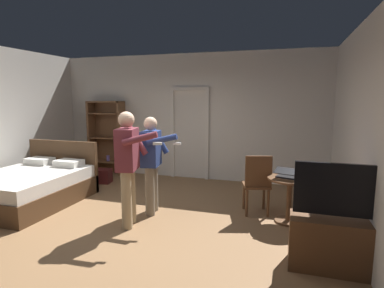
{
  "coord_description": "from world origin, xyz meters",
  "views": [
    {
      "loc": [
        2.26,
        -3.94,
        1.89
      ],
      "look_at": [
        0.91,
        0.41,
        1.21
      ],
      "focal_mm": 29.0,
      "sensor_mm": 36.0,
      "label": 1
    }
  ],
  "objects_px": {
    "side_table": "(289,192)",
    "bed": "(31,186)",
    "laptop": "(287,175)",
    "bottle_on_table": "(301,172)",
    "person_striped_shirt": "(152,159)",
    "suitcase_dark": "(100,176)",
    "wooden_chair": "(257,182)",
    "tv_flatscreen": "(339,239)",
    "bookshelf": "(107,135)",
    "person_blue_shirt": "(128,161)"
  },
  "relations": [
    {
      "from": "wooden_chair",
      "to": "person_striped_shirt",
      "type": "bearing_deg",
      "value": -165.21
    },
    {
      "from": "bookshelf",
      "to": "person_blue_shirt",
      "type": "bearing_deg",
      "value": -52.72
    },
    {
      "from": "bottle_on_table",
      "to": "person_striped_shirt",
      "type": "bearing_deg",
      "value": -175.69
    },
    {
      "from": "laptop",
      "to": "suitcase_dark",
      "type": "relative_size",
      "value": 0.87
    },
    {
      "from": "laptop",
      "to": "suitcase_dark",
      "type": "distance_m",
      "value": 4.18
    },
    {
      "from": "wooden_chair",
      "to": "bookshelf",
      "type": "bearing_deg",
      "value": 155.51
    },
    {
      "from": "bed",
      "to": "wooden_chair",
      "type": "xyz_separation_m",
      "value": [
        3.96,
        0.62,
        0.24
      ]
    },
    {
      "from": "person_striped_shirt",
      "to": "wooden_chair",
      "type": "bearing_deg",
      "value": 14.79
    },
    {
      "from": "bookshelf",
      "to": "suitcase_dark",
      "type": "bearing_deg",
      "value": -68.92
    },
    {
      "from": "bed",
      "to": "laptop",
      "type": "bearing_deg",
      "value": 5.08
    },
    {
      "from": "tv_flatscreen",
      "to": "person_blue_shirt",
      "type": "xyz_separation_m",
      "value": [
        -2.78,
        0.41,
        0.61
      ]
    },
    {
      "from": "laptop",
      "to": "person_striped_shirt",
      "type": "distance_m",
      "value": 2.12
    },
    {
      "from": "tv_flatscreen",
      "to": "suitcase_dark",
      "type": "bearing_deg",
      "value": 153.08
    },
    {
      "from": "tv_flatscreen",
      "to": "person_striped_shirt",
      "type": "relative_size",
      "value": 0.76
    },
    {
      "from": "laptop",
      "to": "person_blue_shirt",
      "type": "bearing_deg",
      "value": -160.5
    },
    {
      "from": "bookshelf",
      "to": "wooden_chair",
      "type": "xyz_separation_m",
      "value": [
        3.86,
        -1.76,
        -0.43
      ]
    },
    {
      "from": "bed",
      "to": "laptop",
      "type": "height_order",
      "value": "bed"
    },
    {
      "from": "side_table",
      "to": "person_blue_shirt",
      "type": "xyz_separation_m",
      "value": [
        -2.26,
        -0.83,
        0.51
      ]
    },
    {
      "from": "laptop",
      "to": "bed",
      "type": "bearing_deg",
      "value": -174.92
    },
    {
      "from": "bookshelf",
      "to": "side_table",
      "type": "height_order",
      "value": "bookshelf"
    },
    {
      "from": "laptop",
      "to": "wooden_chair",
      "type": "relative_size",
      "value": 0.41
    },
    {
      "from": "person_blue_shirt",
      "to": "bottle_on_table",
      "type": "bearing_deg",
      "value": 17.29
    },
    {
      "from": "bed",
      "to": "wooden_chair",
      "type": "height_order",
      "value": "bed"
    },
    {
      "from": "suitcase_dark",
      "to": "bottle_on_table",
      "type": "bearing_deg",
      "value": -25.48
    },
    {
      "from": "bed",
      "to": "person_striped_shirt",
      "type": "relative_size",
      "value": 1.23
    },
    {
      "from": "bed",
      "to": "laptop",
      "type": "relative_size",
      "value": 4.87
    },
    {
      "from": "bookshelf",
      "to": "side_table",
      "type": "relative_size",
      "value": 2.58
    },
    {
      "from": "side_table",
      "to": "bed",
      "type": "bearing_deg",
      "value": -174.44
    },
    {
      "from": "person_striped_shirt",
      "to": "suitcase_dark",
      "type": "bearing_deg",
      "value": 144.81
    },
    {
      "from": "suitcase_dark",
      "to": "tv_flatscreen",
      "type": "bearing_deg",
      "value": -36.93
    },
    {
      "from": "wooden_chair",
      "to": "side_table",
      "type": "bearing_deg",
      "value": -19.95
    },
    {
      "from": "person_blue_shirt",
      "to": "wooden_chair",
      "type": "bearing_deg",
      "value": 29.89
    },
    {
      "from": "person_blue_shirt",
      "to": "person_striped_shirt",
      "type": "distance_m",
      "value": 0.59
    },
    {
      "from": "side_table",
      "to": "person_striped_shirt",
      "type": "distance_m",
      "value": 2.21
    },
    {
      "from": "bookshelf",
      "to": "person_blue_shirt",
      "type": "xyz_separation_m",
      "value": [
        2.11,
        -2.77,
        0.01
      ]
    },
    {
      "from": "laptop",
      "to": "bottle_on_table",
      "type": "xyz_separation_m",
      "value": [
        0.18,
        -0.04,
        0.06
      ]
    },
    {
      "from": "tv_flatscreen",
      "to": "wooden_chair",
      "type": "height_order",
      "value": "tv_flatscreen"
    },
    {
      "from": "person_blue_shirt",
      "to": "suitcase_dark",
      "type": "distance_m",
      "value": 2.73
    },
    {
      "from": "bed",
      "to": "bookshelf",
      "type": "distance_m",
      "value": 2.47
    },
    {
      "from": "bed",
      "to": "person_blue_shirt",
      "type": "xyz_separation_m",
      "value": [
        2.2,
        -0.39,
        0.68
      ]
    },
    {
      "from": "bed",
      "to": "suitcase_dark",
      "type": "relative_size",
      "value": 4.21
    },
    {
      "from": "side_table",
      "to": "person_striped_shirt",
      "type": "height_order",
      "value": "person_striped_shirt"
    },
    {
      "from": "bed",
      "to": "side_table",
      "type": "height_order",
      "value": "bed"
    },
    {
      "from": "bed",
      "to": "bookshelf",
      "type": "relative_size",
      "value": 1.09
    },
    {
      "from": "side_table",
      "to": "suitcase_dark",
      "type": "bearing_deg",
      "value": 165.08
    },
    {
      "from": "bed",
      "to": "bottle_on_table",
      "type": "bearing_deg",
      "value": 4.4
    },
    {
      "from": "bed",
      "to": "suitcase_dark",
      "type": "distance_m",
      "value": 1.58
    },
    {
      "from": "laptop",
      "to": "suitcase_dark",
      "type": "bearing_deg",
      "value": 164.38
    },
    {
      "from": "bed",
      "to": "tv_flatscreen",
      "type": "xyz_separation_m",
      "value": [
        4.98,
        -0.8,
        0.06
      ]
    },
    {
      "from": "person_blue_shirt",
      "to": "bed",
      "type": "bearing_deg",
      "value": 169.93
    }
  ]
}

